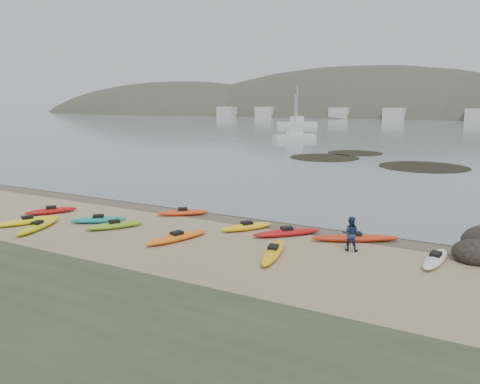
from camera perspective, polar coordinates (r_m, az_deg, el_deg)
The scene contains 8 objects.
ground at distance 26.88m, azimuth 0.00°, elevation -3.14°, with size 600.00×600.00×0.00m, color tan.
wet_sand at distance 26.62m, azimuth -0.31°, elevation -3.27°, with size 60.00×60.00×0.00m, color brown.
water at distance 323.14m, azimuth 26.91°, elevation 8.77°, with size 1200.00×1200.00×0.00m, color slate.
kayaks at distance 23.99m, azimuth -6.65°, elevation -4.56°, with size 22.64×9.09×0.34m.
person_east at distance 21.45m, azimuth 13.30°, elevation -4.97°, with size 0.76×0.59×1.57m, color navy.
kelp_mats at distance 54.71m, azimuth 15.48°, elevation 3.80°, with size 19.65×16.90×0.04m.
moored_boats at distance 101.84m, azimuth 22.29°, elevation 6.92°, with size 90.77×64.03×1.40m.
far_town at distance 168.02m, azimuth 26.87°, elevation 8.37°, with size 199.00×5.00×4.00m.
Camera 1 is at (12.55, -22.83, 6.63)m, focal length 35.00 mm.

